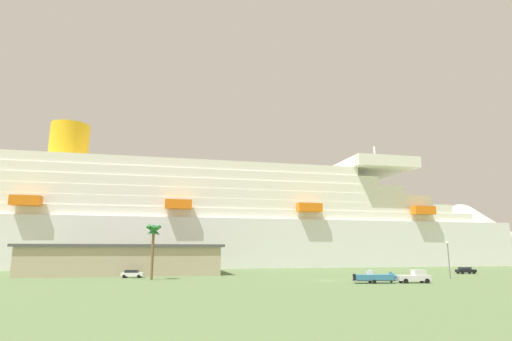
% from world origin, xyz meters
% --- Properties ---
extents(ground_plane, '(600.00, 600.00, 0.00)m').
position_xyz_m(ground_plane, '(0.00, 30.00, 0.00)').
color(ground_plane, '#567042').
extents(cruise_ship, '(286.09, 42.37, 54.43)m').
position_xyz_m(cruise_ship, '(-23.62, 70.16, 14.71)').
color(cruise_ship, white).
rests_on(cruise_ship, ground_plane).
extents(terminal_building, '(44.43, 24.75, 6.85)m').
position_xyz_m(terminal_building, '(-38.61, 30.42, 3.45)').
color(terminal_building, '#B7A88C').
rests_on(terminal_building, ground_plane).
extents(pickup_truck, '(5.82, 2.88, 2.20)m').
position_xyz_m(pickup_truck, '(13.01, -8.56, 1.04)').
color(pickup_truck, silver).
rests_on(pickup_truck, ground_plane).
extents(small_boat_on_trailer, '(8.88, 2.99, 2.15)m').
position_xyz_m(small_boat_on_trailer, '(6.60, -7.68, 0.96)').
color(small_boat_on_trailer, '#595960').
rests_on(small_boat_on_trailer, ground_plane).
extents(palm_tree, '(3.29, 3.19, 10.53)m').
position_xyz_m(palm_tree, '(-31.74, 8.58, 8.55)').
color(palm_tree, brown).
rests_on(palm_tree, ground_plane).
extents(street_lamp, '(0.56, 0.56, 7.33)m').
position_xyz_m(street_lamp, '(26.28, -0.11, 4.83)').
color(street_lamp, slate).
rests_on(street_lamp, ground_plane).
extents(parked_car_black_coupe, '(4.62, 2.39, 1.58)m').
position_xyz_m(parked_car_black_coupe, '(41.30, 14.32, 0.83)').
color(parked_car_black_coupe, black).
rests_on(parked_car_black_coupe, ground_plane).
extents(parked_car_white_van, '(4.70, 2.59, 1.58)m').
position_xyz_m(parked_car_white_van, '(-35.84, 15.56, 0.83)').
color(parked_car_white_van, white).
rests_on(parked_car_white_van, ground_plane).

